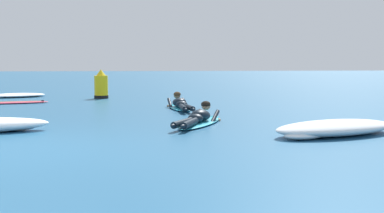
{
  "coord_description": "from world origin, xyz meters",
  "views": [
    {
      "loc": [
        1.72,
        -7.61,
        1.37
      ],
      "look_at": [
        3.27,
        4.37,
        0.25
      ],
      "focal_mm": 44.57,
      "sensor_mm": 36.0,
      "label": 1
    }
  ],
  "objects": [
    {
      "name": "ground_plane",
      "position": [
        0.0,
        10.0,
        0.0
      ],
      "size": [
        120.0,
        120.0,
        0.0
      ],
      "primitive_type": "plane",
      "color": "#235B84"
    },
    {
      "name": "surfer_near",
      "position": [
        3.2,
        2.7,
        0.13
      ],
      "size": [
        1.58,
        2.56,
        0.53
      ],
      "color": "#2DB2D1",
      "rests_on": "ground"
    },
    {
      "name": "surfer_far",
      "position": [
        3.15,
        6.19,
        0.14
      ],
      "size": [
        0.66,
        2.66,
        0.54
      ],
      "color": "#2DB2D1",
      "rests_on": "ground"
    },
    {
      "name": "drifting_surfboard",
      "position": [
        -2.16,
        8.91,
        0.03
      ],
      "size": [
        2.29,
        1.04,
        0.16
      ],
      "color": "#E54C66",
      "rests_on": "ground"
    },
    {
      "name": "whitewater_mid_left",
      "position": [
        -2.81,
        11.99,
        0.07
      ],
      "size": [
        2.51,
        1.92,
        0.16
      ],
      "color": "white",
      "rests_on": "ground"
    },
    {
      "name": "whitewater_far_band",
      "position": [
        5.56,
        0.91,
        0.13
      ],
      "size": [
        2.83,
        1.8,
        0.29
      ],
      "color": "white",
      "rests_on": "ground"
    },
    {
      "name": "channel_marker_buoy",
      "position": [
        0.59,
        10.88,
        0.45
      ],
      "size": [
        0.54,
        0.54,
        1.12
      ],
      "color": "yellow",
      "rests_on": "ground"
    }
  ]
}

